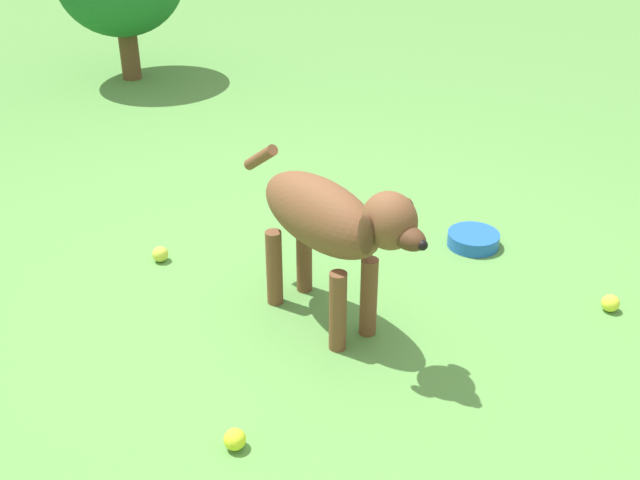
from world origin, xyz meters
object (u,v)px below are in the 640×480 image
tennis_ball_1 (610,303)px  tennis_ball_2 (160,254)px  water_bowl (473,239)px  dog (330,222)px  tennis_ball_0 (235,439)px

tennis_ball_1 → tennis_ball_2: size_ratio=1.00×
tennis_ball_2 → water_bowl: (0.55, -1.20, -0.00)m
dog → water_bowl: (0.74, -0.40, -0.39)m
dog → tennis_ball_0: dog is taller
tennis_ball_2 → tennis_ball_1: bearing=-82.8°
dog → tennis_ball_0: 0.78m
tennis_ball_2 → water_bowl: bearing=-65.5°
tennis_ball_2 → water_bowl: 1.32m
tennis_ball_1 → water_bowl: (0.33, 0.56, -0.00)m
water_bowl → tennis_ball_0: bearing=161.8°
dog → tennis_ball_2: 0.91m
tennis_ball_1 → tennis_ball_2: (-0.22, 1.76, 0.00)m
tennis_ball_0 → tennis_ball_1: size_ratio=1.00×
dog → water_bowl: dog is taller
tennis_ball_1 → tennis_ball_2: bearing=97.2°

